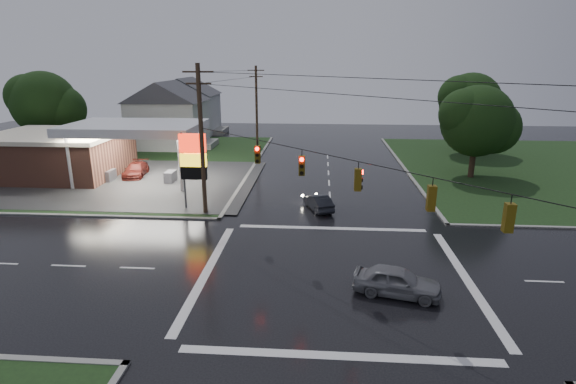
# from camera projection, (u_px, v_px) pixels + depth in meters

# --- Properties ---
(ground) EXTENTS (120.00, 120.00, 0.00)m
(ground) POSITION_uv_depth(u_px,v_px,m) (334.00, 275.00, 24.35)
(ground) COLOR black
(ground) RESTS_ON ground
(grass_nw) EXTENTS (36.00, 36.00, 0.08)m
(grass_nw) POSITION_uv_depth(u_px,v_px,m) (99.00, 162.00, 51.02)
(grass_nw) COLOR black
(grass_nw) RESTS_ON ground
(grass_ne) EXTENTS (36.00, 36.00, 0.08)m
(grass_ne) POSITION_uv_depth(u_px,v_px,m) (575.00, 170.00, 47.40)
(grass_ne) COLOR black
(grass_ne) RESTS_ON ground
(gas_station) EXTENTS (26.20, 18.00, 5.60)m
(gas_station) POSITION_uv_depth(u_px,v_px,m) (69.00, 151.00, 44.26)
(gas_station) COLOR #2D2D2D
(gas_station) RESTS_ON ground
(pylon_sign) EXTENTS (2.00, 0.35, 6.00)m
(pylon_sign) POSITION_uv_depth(u_px,v_px,m) (193.00, 159.00, 33.99)
(pylon_sign) COLOR #59595E
(pylon_sign) RESTS_ON ground
(utility_pole_nw) EXTENTS (2.20, 0.32, 11.00)m
(utility_pole_nw) POSITION_uv_depth(u_px,v_px,m) (202.00, 139.00, 32.48)
(utility_pole_nw) COLOR #382619
(utility_pole_nw) RESTS_ON ground
(utility_pole_n) EXTENTS (2.20, 0.32, 10.50)m
(utility_pole_n) POSITION_uv_depth(u_px,v_px,m) (257.00, 105.00, 59.82)
(utility_pole_n) COLOR #382619
(utility_pole_n) RESTS_ON ground
(traffic_signals) EXTENTS (26.87, 26.87, 1.47)m
(traffic_signals) POSITION_uv_depth(u_px,v_px,m) (339.00, 158.00, 22.50)
(traffic_signals) COLOR black
(traffic_signals) RESTS_ON ground
(house_near) EXTENTS (11.05, 8.48, 8.60)m
(house_near) POSITION_uv_depth(u_px,v_px,m) (168.00, 114.00, 59.00)
(house_near) COLOR silver
(house_near) RESTS_ON ground
(house_far) EXTENTS (11.05, 8.48, 8.60)m
(house_far) POSITION_uv_depth(u_px,v_px,m) (187.00, 105.00, 70.55)
(house_far) COLOR silver
(house_far) RESTS_ON ground
(tree_nw_behind) EXTENTS (8.93, 7.60, 10.00)m
(tree_nw_behind) POSITION_uv_depth(u_px,v_px,m) (45.00, 104.00, 53.65)
(tree_nw_behind) COLOR black
(tree_nw_behind) RESTS_ON ground
(tree_ne_near) EXTENTS (7.99, 6.80, 8.98)m
(tree_ne_near) POSITION_uv_depth(u_px,v_px,m) (479.00, 121.00, 42.83)
(tree_ne_near) COLOR black
(tree_ne_near) RESTS_ON ground
(tree_ne_far) EXTENTS (8.46, 7.20, 9.80)m
(tree_ne_far) POSITION_uv_depth(u_px,v_px,m) (471.00, 103.00, 53.93)
(tree_ne_far) COLOR black
(tree_ne_far) RESTS_ON ground
(car_north) EXTENTS (2.54, 3.94, 1.23)m
(car_north) POSITION_uv_depth(u_px,v_px,m) (318.00, 202.00, 34.75)
(car_north) COLOR black
(car_north) RESTS_ON ground
(car_crossing) EXTENTS (4.56, 2.71, 1.46)m
(car_crossing) POSITION_uv_depth(u_px,v_px,m) (397.00, 281.00, 22.08)
(car_crossing) COLOR slate
(car_crossing) RESTS_ON ground
(car_pump) EXTENTS (2.52, 4.87, 1.35)m
(car_pump) POSITION_uv_depth(u_px,v_px,m) (136.00, 170.00, 44.76)
(car_pump) COLOR #551913
(car_pump) RESTS_ON ground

